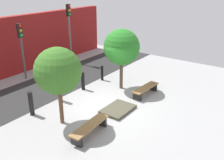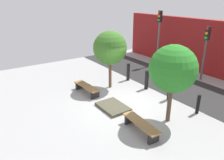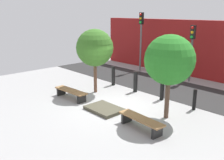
{
  "view_description": "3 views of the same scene",
  "coord_description": "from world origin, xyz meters",
  "px_view_note": "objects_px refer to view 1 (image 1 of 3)",
  "views": [
    {
      "loc": [
        -8.26,
        -6.35,
        5.57
      ],
      "look_at": [
        -0.17,
        -0.5,
        1.51
      ],
      "focal_mm": 40.0,
      "sensor_mm": 36.0,
      "label": 1
    },
    {
      "loc": [
        7.5,
        -5.85,
        4.94
      ],
      "look_at": [
        -0.48,
        -0.43,
        1.21
      ],
      "focal_mm": 35.0,
      "sensor_mm": 36.0,
      "label": 2
    },
    {
      "loc": [
        7.42,
        -7.12,
        4.03
      ],
      "look_at": [
        0.38,
        -0.61,
        1.39
      ],
      "focal_mm": 40.0,
      "sensor_mm": 36.0,
      "label": 3
    }
  ],
  "objects_px": {
    "bench_left": "(90,128)",
    "bollard_center": "(83,81)",
    "tree_behind_left_bench": "(58,71)",
    "traffic_light_mid_east": "(69,24)",
    "bollard_far_left": "(31,104)",
    "bench_right": "(145,89)",
    "bollard_left": "(60,91)",
    "planter_bed": "(118,109)",
    "bollard_right": "(102,73)",
    "traffic_light_mid_west": "(21,41)",
    "tree_behind_right_bench": "(122,47)"
  },
  "relations": [
    {
      "from": "planter_bed",
      "to": "bollard_right",
      "type": "distance_m",
      "value": 3.82
    },
    {
      "from": "planter_bed",
      "to": "bollard_left",
      "type": "relative_size",
      "value": 1.42
    },
    {
      "from": "bollard_far_left",
      "to": "traffic_light_mid_west",
      "type": "relative_size",
      "value": 0.33
    },
    {
      "from": "bollard_center",
      "to": "bollard_left",
      "type": "bearing_deg",
      "value": 180.0
    },
    {
      "from": "bench_right",
      "to": "traffic_light_mid_east",
      "type": "relative_size",
      "value": 0.47
    },
    {
      "from": "traffic_light_mid_east",
      "to": "bollard_far_left",
      "type": "bearing_deg",
      "value": -148.96
    },
    {
      "from": "tree_behind_right_bench",
      "to": "traffic_light_mid_west",
      "type": "distance_m",
      "value": 5.82
    },
    {
      "from": "bench_left",
      "to": "tree_behind_left_bench",
      "type": "height_order",
      "value": "tree_behind_left_bench"
    },
    {
      "from": "bench_right",
      "to": "traffic_light_mid_west",
      "type": "distance_m",
      "value": 7.5
    },
    {
      "from": "tree_behind_right_bench",
      "to": "traffic_light_mid_west",
      "type": "relative_size",
      "value": 0.99
    },
    {
      "from": "bollard_far_left",
      "to": "tree_behind_right_bench",
      "type": "bearing_deg",
      "value": -18.27
    },
    {
      "from": "bollard_far_left",
      "to": "traffic_light_mid_east",
      "type": "height_order",
      "value": "traffic_light_mid_east"
    },
    {
      "from": "tree_behind_left_bench",
      "to": "traffic_light_mid_west",
      "type": "distance_m",
      "value": 5.82
    },
    {
      "from": "bollard_far_left",
      "to": "traffic_light_mid_west",
      "type": "bearing_deg",
      "value": 56.8
    },
    {
      "from": "bench_right",
      "to": "bollard_left",
      "type": "relative_size",
      "value": 1.74
    },
    {
      "from": "bench_left",
      "to": "bollard_center",
      "type": "distance_m",
      "value": 4.31
    },
    {
      "from": "bollard_left",
      "to": "bollard_center",
      "type": "bearing_deg",
      "value": 0.0
    },
    {
      "from": "bench_left",
      "to": "traffic_light_mid_east",
      "type": "bearing_deg",
      "value": 44.79
    },
    {
      "from": "tree_behind_left_bench",
      "to": "tree_behind_right_bench",
      "type": "relative_size",
      "value": 0.99
    },
    {
      "from": "traffic_light_mid_west",
      "to": "tree_behind_right_bench",
      "type": "bearing_deg",
      "value": -67.82
    },
    {
      "from": "bench_left",
      "to": "bollard_center",
      "type": "bearing_deg",
      "value": 41.37
    },
    {
      "from": "bollard_left",
      "to": "bollard_right",
      "type": "relative_size",
      "value": 1.21
    },
    {
      "from": "tree_behind_left_bench",
      "to": "bollard_center",
      "type": "xyz_separation_m",
      "value": [
        3.03,
        1.55,
        -1.8
      ]
    },
    {
      "from": "tree_behind_left_bench",
      "to": "traffic_light_mid_east",
      "type": "bearing_deg",
      "value": 41.64
    },
    {
      "from": "bench_left",
      "to": "bollard_left",
      "type": "bearing_deg",
      "value": 62.15
    },
    {
      "from": "bollard_left",
      "to": "traffic_light_mid_east",
      "type": "height_order",
      "value": "traffic_light_mid_east"
    },
    {
      "from": "bench_left",
      "to": "traffic_light_mid_west",
      "type": "relative_size",
      "value": 0.6
    },
    {
      "from": "bench_left",
      "to": "bench_right",
      "type": "bearing_deg",
      "value": -3.9
    },
    {
      "from": "bollard_left",
      "to": "bollard_center",
      "type": "height_order",
      "value": "bollard_left"
    },
    {
      "from": "tree_behind_left_bench",
      "to": "traffic_light_mid_east",
      "type": "distance_m",
      "value": 8.12
    },
    {
      "from": "tree_behind_right_bench",
      "to": "bollard_center",
      "type": "relative_size",
      "value": 3.3
    },
    {
      "from": "bollard_far_left",
      "to": "bench_right",
      "type": "bearing_deg",
      "value": -33.05
    },
    {
      "from": "tree_behind_right_bench",
      "to": "bollard_center",
      "type": "height_order",
      "value": "tree_behind_right_bench"
    },
    {
      "from": "tree_behind_right_bench",
      "to": "bollard_right",
      "type": "bearing_deg",
      "value": 78.62
    },
    {
      "from": "bench_right",
      "to": "bollard_right",
      "type": "relative_size",
      "value": 2.11
    },
    {
      "from": "bench_left",
      "to": "bollard_right",
      "type": "xyz_separation_m",
      "value": [
        4.7,
        3.06,
        0.13
      ]
    },
    {
      "from": "bollard_center",
      "to": "bollard_right",
      "type": "relative_size",
      "value": 1.1
    },
    {
      "from": "bench_right",
      "to": "bollard_center",
      "type": "bearing_deg",
      "value": 117.85
    },
    {
      "from": "bollard_right",
      "to": "traffic_light_mid_east",
      "type": "bearing_deg",
      "value": 70.52
    },
    {
      "from": "planter_bed",
      "to": "traffic_light_mid_west",
      "type": "relative_size",
      "value": 0.47
    },
    {
      "from": "bollard_left",
      "to": "tree_behind_right_bench",
      "type": "bearing_deg",
      "value": -27.12
    },
    {
      "from": "bollard_center",
      "to": "bollard_right",
      "type": "bearing_deg",
      "value": 0.0
    },
    {
      "from": "tree_behind_right_bench",
      "to": "bollard_far_left",
      "type": "height_order",
      "value": "tree_behind_right_bench"
    },
    {
      "from": "bench_right",
      "to": "bollard_center",
      "type": "relative_size",
      "value": 1.91
    },
    {
      "from": "bollard_left",
      "to": "traffic_light_mid_west",
      "type": "height_order",
      "value": "traffic_light_mid_west"
    },
    {
      "from": "traffic_light_mid_west",
      "to": "bench_left",
      "type": "bearing_deg",
      "value": -107.66
    },
    {
      "from": "bollard_right",
      "to": "traffic_light_mid_west",
      "type": "bearing_deg",
      "value": 123.2
    },
    {
      "from": "bench_right",
      "to": "bollard_far_left",
      "type": "relative_size",
      "value": 1.73
    },
    {
      "from": "traffic_light_mid_east",
      "to": "bollard_center",
      "type": "bearing_deg",
      "value": -128.3
    },
    {
      "from": "tree_behind_left_bench",
      "to": "bollard_right",
      "type": "xyz_separation_m",
      "value": [
        4.7,
        1.55,
        -1.84
      ]
    }
  ]
}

